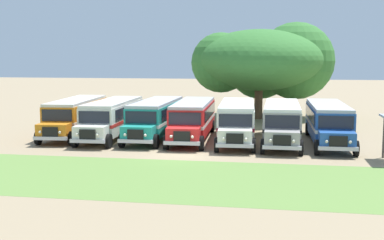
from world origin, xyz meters
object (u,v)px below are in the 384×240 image
Objects in this scene: parked_bus_slot_2 at (156,117)px; parked_bus_slot_4 at (237,119)px; parked_bus_slot_5 at (282,121)px; broad_shade_tree at (264,62)px; parked_bus_slot_6 at (328,121)px; parked_bus_slot_0 at (76,115)px; parked_bus_slot_1 at (112,117)px; parked_bus_slot_3 at (193,118)px.

parked_bus_slot_2 is 6.38m from parked_bus_slot_4.
parked_bus_slot_5 is 0.76× the size of broad_shade_tree.
parked_bus_slot_5 is (9.65, -0.74, 0.00)m from parked_bus_slot_2.
parked_bus_slot_0 is at bearing -92.49° from parked_bus_slot_6.
broad_shade_tree reaches higher than parked_bus_slot_1.
parked_bus_slot_6 is at bearing 83.13° from parked_bus_slot_0.
parked_bus_slot_4 is at bearing 85.04° from parked_bus_slot_2.
broad_shade_tree reaches higher than parked_bus_slot_2.
parked_bus_slot_3 is 9.99m from parked_bus_slot_6.
parked_bus_slot_0 and parked_bus_slot_1 have the same top height.
parked_bus_slot_3 is at bearing -98.91° from parked_bus_slot_4.
parked_bus_slot_1 is 6.32m from parked_bus_slot_3.
broad_shade_tree is (4.98, 13.95, 4.16)m from parked_bus_slot_3.
parked_bus_slot_2 is 9.67m from parked_bus_slot_5.
parked_bus_slot_4 is (6.36, -0.55, 0.00)m from parked_bus_slot_2.
parked_bus_slot_1 is at bearing -81.70° from parked_bus_slot_2.
parked_bus_slot_0 is 0.77× the size of broad_shade_tree.
parked_bus_slot_1 and parked_bus_slot_5 have the same top height.
parked_bus_slot_5 is 15.16m from broad_shade_tree.
parked_bus_slot_1 is at bearing 73.86° from parked_bus_slot_0.
parked_bus_slot_2 and parked_bus_slot_6 have the same top height.
parked_bus_slot_5 is at bearing 87.12° from parked_bus_slot_1.
parked_bus_slot_5 is (16.28, -0.90, 0.00)m from parked_bus_slot_0.
parked_bus_slot_3 is at bearing -109.66° from broad_shade_tree.
parked_bus_slot_0 is 20.35m from broad_shade_tree.
parked_bus_slot_4 is 1.01× the size of parked_bus_slot_5.
parked_bus_slot_5 is (13.00, -0.25, 0.00)m from parked_bus_slot_1.
parked_bus_slot_1 and parked_bus_slot_4 have the same top height.
parked_bus_slot_3 is at bearing 86.05° from parked_bus_slot_2.
broad_shade_tree is (7.95, 13.74, 4.16)m from parked_bus_slot_2.
parked_bus_slot_4 and parked_bus_slot_6 have the same top height.
parked_bus_slot_2 is 16.41m from broad_shade_tree.
parked_bus_slot_5 is (3.29, -0.19, 0.00)m from parked_bus_slot_4.
parked_bus_slot_3 is at bearing -94.18° from parked_bus_slot_5.
parked_bus_slot_0 and parked_bus_slot_5 have the same top height.
parked_bus_slot_4 is (12.99, -0.72, 0.00)m from parked_bus_slot_0.
broad_shade_tree reaches higher than parked_bus_slot_6.
parked_bus_slot_2 is (6.63, -0.16, 0.00)m from parked_bus_slot_0.
parked_bus_slot_6 is at bearing 94.49° from parked_bus_slot_5.
parked_bus_slot_4 is 3.29m from parked_bus_slot_5.
parked_bus_slot_3 and parked_bus_slot_6 have the same top height.
parked_bus_slot_3 and parked_bus_slot_5 have the same top height.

